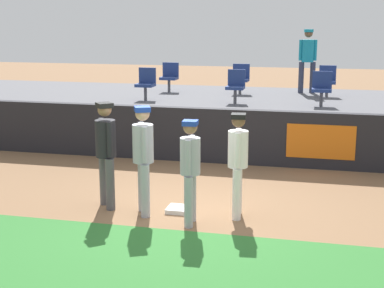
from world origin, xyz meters
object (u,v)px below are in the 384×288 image
object	(u,v)px
player_fielder_home	(238,158)
seat_back_left	(170,75)
player_umpire	(106,147)
seat_front_right	(322,87)
seat_front_center	(236,84)
seat_back_center	(241,77)
player_coach_visitor	(190,165)
spectator_hooded	(308,56)
first_base	(179,209)
seat_back_right	(327,79)
seat_front_left	(146,82)
player_runner_visitor	(143,153)

from	to	relation	value
player_fielder_home	seat_back_left	distance (m)	7.52
player_umpire	seat_back_left	bearing A→B (deg)	145.33
player_fielder_home	player_umpire	xyz separation A→B (m)	(-2.34, -0.05, 0.07)
seat_back_left	seat_front_right	distance (m)	4.71
player_umpire	seat_front_center	bearing A→B (deg)	122.81
seat_back_center	seat_front_center	xyz separation A→B (m)	(0.15, -1.80, -0.00)
player_coach_visitor	spectator_hooded	xyz separation A→B (m)	(1.50, 8.02, 1.24)
first_base	spectator_hooded	world-z (taller)	spectator_hooded
seat_back_right	seat_front_left	xyz separation A→B (m)	(-4.61, -1.80, -0.00)
seat_back_left	seat_front_left	world-z (taller)	same
seat_back_center	seat_back_right	size ratio (longest dim) A/B	1.00
seat_back_center	seat_front_left	world-z (taller)	same
seat_back_right	seat_front_left	size ratio (longest dim) A/B	1.00
player_runner_visitor	seat_front_left	bearing A→B (deg)	171.44
seat_back_left	spectator_hooded	size ratio (longest dim) A/B	0.47
seat_front_center	first_base	bearing A→B (deg)	-92.00
seat_back_right	seat_back_center	bearing A→B (deg)	179.99
player_coach_visitor	seat_back_left	distance (m)	7.79
seat_back_left	seat_back_right	world-z (taller)	same
player_coach_visitor	player_fielder_home	bearing A→B (deg)	124.88
player_fielder_home	seat_front_left	distance (m)	6.01
seat_back_left	spectator_hooded	world-z (taller)	spectator_hooded
player_coach_visitor	seat_front_left	bearing A→B (deg)	-159.00
player_coach_visitor	seat_back_center	world-z (taller)	seat_back_center
player_fielder_home	seat_front_left	bearing A→B (deg)	-153.45
player_fielder_home	seat_front_center	size ratio (longest dim) A/B	2.12
player_coach_visitor	seat_front_right	world-z (taller)	seat_front_right
first_base	seat_back_left	bearing A→B (deg)	106.76
seat_back_center	player_coach_visitor	bearing A→B (deg)	-87.56
seat_front_center	seat_back_right	bearing A→B (deg)	38.76
player_fielder_home	seat_back_center	xyz separation A→B (m)	(-1.01, 6.83, 0.65)
first_base	player_runner_visitor	size ratio (longest dim) A/B	0.21
seat_back_center	first_base	bearing A→B (deg)	-90.20
seat_front_left	seat_back_right	bearing A→B (deg)	21.32
player_umpire	seat_back_center	size ratio (longest dim) A/B	2.25
player_fielder_home	seat_front_center	xyz separation A→B (m)	(-0.86, 5.03, 0.65)
seat_front_right	seat_back_left	bearing A→B (deg)	157.55
player_runner_visitor	spectator_hooded	distance (m)	8.16
seat_front_center	spectator_hooded	bearing A→B (deg)	55.70
player_umpire	spectator_hooded	size ratio (longest dim) A/B	1.05
seat_front_center	seat_back_center	bearing A→B (deg)	94.81
first_base	player_runner_visitor	distance (m)	1.21
first_base	player_umpire	distance (m)	1.68
seat_front_right	seat_back_center	bearing A→B (deg)	141.64
seat_back_center	seat_back_right	distance (m)	2.39
seat_back_right	seat_front_right	bearing A→B (deg)	-93.81
seat_front_right	seat_back_right	size ratio (longest dim) A/B	1.00
seat_front_right	seat_back_right	distance (m)	1.80
player_fielder_home	player_umpire	bearing A→B (deg)	-94.96
first_base	player_runner_visitor	bearing A→B (deg)	-156.64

